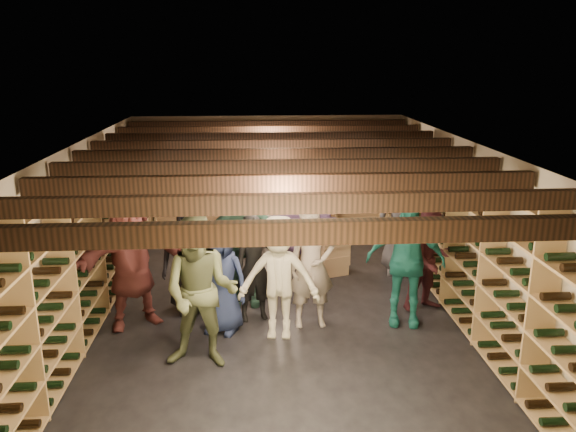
% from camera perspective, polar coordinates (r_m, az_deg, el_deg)
% --- Properties ---
extents(ground, '(8.00, 8.00, 0.00)m').
position_cam_1_polar(ground, '(8.33, -1.07, -9.33)').
color(ground, black).
rests_on(ground, ground).
extents(walls, '(5.52, 8.02, 2.40)m').
position_cam_1_polar(walls, '(7.89, -1.11, -1.41)').
color(walls, tan).
rests_on(walls, ground).
extents(ceiling, '(5.50, 8.00, 0.01)m').
position_cam_1_polar(ceiling, '(7.62, -1.16, 7.23)').
color(ceiling, beige).
rests_on(ceiling, walls).
extents(ceiling_joists, '(5.40, 7.12, 0.18)m').
position_cam_1_polar(ceiling_joists, '(7.65, -1.15, 6.20)').
color(ceiling_joists, black).
rests_on(ceiling_joists, ground).
extents(wine_rack_left, '(0.32, 7.50, 2.15)m').
position_cam_1_polar(wine_rack_left, '(8.24, -19.29, -2.50)').
color(wine_rack_left, '#AA8552').
rests_on(wine_rack_left, ground).
extents(wine_rack_right, '(0.32, 7.50, 2.15)m').
position_cam_1_polar(wine_rack_right, '(8.44, 16.62, -1.84)').
color(wine_rack_right, '#AA8552').
rests_on(wine_rack_right, ground).
extents(wine_rack_back, '(4.70, 0.30, 2.15)m').
position_cam_1_polar(wine_rack_back, '(11.63, -1.96, 3.57)').
color(wine_rack_back, '#AA8552').
rests_on(wine_rack_back, ground).
extents(crate_stack_left, '(0.57, 0.46, 0.68)m').
position_cam_1_polar(crate_stack_left, '(9.65, 2.45, -3.56)').
color(crate_stack_left, tan).
rests_on(crate_stack_left, ground).
extents(crate_stack_right, '(0.58, 0.48, 0.68)m').
position_cam_1_polar(crate_stack_right, '(9.48, 4.46, -3.95)').
color(crate_stack_right, tan).
rests_on(crate_stack_right, ground).
extents(crate_loose, '(0.58, 0.48, 0.17)m').
position_cam_1_polar(crate_loose, '(11.02, -3.27, -2.48)').
color(crate_loose, tan).
rests_on(crate_loose, ground).
extents(person_0, '(0.97, 0.74, 1.77)m').
position_cam_1_polar(person_0, '(8.09, -9.79, -3.56)').
color(person_0, black).
rests_on(person_0, ground).
extents(person_1, '(0.62, 0.49, 1.50)m').
position_cam_1_polar(person_1, '(7.74, -3.44, -5.32)').
color(person_1, black).
rests_on(person_1, ground).
extents(person_2, '(0.99, 0.83, 1.84)m').
position_cam_1_polar(person_2, '(6.60, -8.85, -7.72)').
color(person_2, '#515937').
rests_on(person_2, ground).
extents(person_3, '(1.13, 0.73, 1.64)m').
position_cam_1_polar(person_3, '(7.21, -0.94, -6.33)').
color(person_3, '#C0BA98').
rests_on(person_3, ground).
extents(person_4, '(1.12, 0.64, 1.80)m').
position_cam_1_polar(person_4, '(7.73, 11.84, -4.51)').
color(person_4, '#1E7365').
rests_on(person_4, ground).
extents(person_5, '(1.80, 1.22, 1.86)m').
position_cam_1_polar(person_5, '(7.79, -15.61, -4.34)').
color(person_5, brown).
rests_on(person_5, ground).
extents(person_6, '(0.85, 0.70, 1.50)m').
position_cam_1_polar(person_6, '(7.44, -6.85, -6.28)').
color(person_6, '#1D2749').
rests_on(person_6, ground).
extents(person_7, '(0.65, 0.46, 1.71)m').
position_cam_1_polar(person_7, '(7.51, 2.43, -5.10)').
color(person_7, gray).
rests_on(person_7, ground).
extents(person_8, '(0.89, 0.79, 1.52)m').
position_cam_1_polar(person_8, '(8.27, 14.28, -4.34)').
color(person_8, '#491C23').
rests_on(person_8, ground).
extents(person_9, '(1.08, 0.80, 1.50)m').
position_cam_1_polar(person_9, '(9.26, -2.60, -1.73)').
color(person_9, '#BBB2AA').
rests_on(person_9, ground).
extents(person_10, '(1.12, 0.49, 1.88)m').
position_cam_1_polar(person_10, '(8.17, -4.59, -2.76)').
color(person_10, '#2C5344').
rests_on(person_10, ground).
extents(person_11, '(1.62, 0.84, 1.67)m').
position_cam_1_polar(person_11, '(9.26, 0.85, -1.15)').
color(person_11, slate).
rests_on(person_11, ground).
extents(person_12, '(1.04, 0.81, 1.89)m').
position_cam_1_polar(person_12, '(9.54, 11.73, -0.31)').
color(person_12, '#36363B').
rests_on(person_12, ground).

